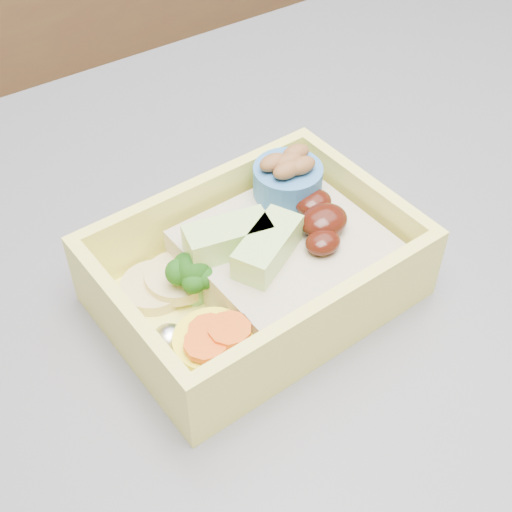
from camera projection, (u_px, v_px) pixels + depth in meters
bento_box at (261, 264)px, 0.48m from camera, size 0.21×0.16×0.07m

